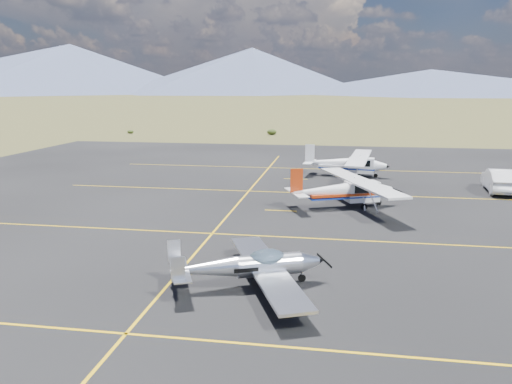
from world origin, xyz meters
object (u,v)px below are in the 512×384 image
(aircraft_plain, at_px, (347,163))
(aircraft_low_wing, at_px, (251,266))
(aircraft_cessna, at_px, (344,190))
(sedan, at_px, (500,180))

(aircraft_plain, bearing_deg, aircraft_low_wing, -92.33)
(aircraft_cessna, xyz_separation_m, aircraft_plain, (0.33, 11.45, 0.01))
(aircraft_cessna, bearing_deg, aircraft_plain, 65.88)
(aircraft_low_wing, distance_m, aircraft_cessna, 14.14)
(aircraft_plain, bearing_deg, sedan, -16.66)
(aircraft_low_wing, xyz_separation_m, aircraft_cessna, (3.64, 13.66, 0.32))
(aircraft_cessna, bearing_deg, sedan, 8.23)
(aircraft_cessna, distance_m, aircraft_plain, 11.45)
(aircraft_low_wing, bearing_deg, aircraft_cessna, 52.75)
(sedan, bearing_deg, aircraft_plain, -17.38)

